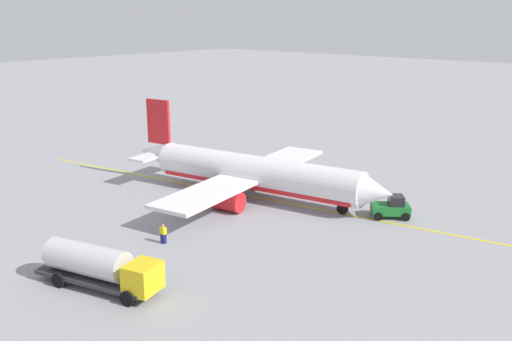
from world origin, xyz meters
name	(u,v)px	position (x,y,z in m)	size (l,w,h in m)	color
ground_plane	(256,197)	(0.00, 0.00, 0.00)	(400.00, 400.00, 0.00)	#939399
airplane	(252,173)	(-0.50, -0.09, 2.62)	(31.50, 27.88, 9.58)	white
fuel_tanker	(99,266)	(5.40, -23.10, 1.72)	(10.27, 5.01, 3.15)	#2D2D33
pushback_tug	(392,207)	(13.97, 4.04, 1.01)	(4.09, 3.92, 2.20)	#196B28
refueling_worker	(163,234)	(2.39, -14.78, 0.82)	(0.53, 0.37, 1.71)	navy
safety_cone_nose	(396,205)	(13.11, 6.74, 0.34)	(0.62, 0.62, 0.69)	#F2590F
taxi_line_marking	(256,197)	(0.00, 0.00, 0.01)	(63.24, 0.30, 0.01)	yellow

